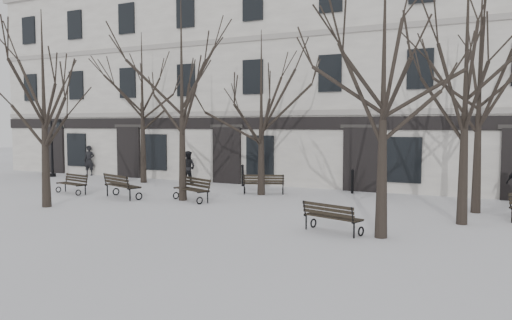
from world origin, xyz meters
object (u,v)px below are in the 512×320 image
Objects in this scene: tree_1 at (182,74)px; bench_0 at (73,183)px; bench_3 at (193,188)px; tree_3 at (467,54)px; bench_4 at (264,183)px; bench_1 at (121,185)px; lamp_post at (55,143)px; bench_2 at (332,216)px; tree_0 at (43,85)px; tree_2 at (384,61)px.

tree_1 is 7.16m from bench_0.
bench_0 is 5.97m from bench_3.
tree_3 is at bearing -0.92° from tree_1.
tree_3 is at bearing 13.55° from bench_0.
tree_3 is 10.01m from bench_4.
lamp_post is at bearing -7.76° from bench_1.
tree_3 is 10.98m from bench_3.
bench_0 is at bearing -174.31° from tree_1.
tree_1 is at bearing 17.88° from bench_0.
bench_1 is at bearing -27.49° from lamp_post.
bench_3 is 0.57× the size of lamp_post.
bench_0 is 0.52× the size of lamp_post.
bench_2 is 0.97× the size of bench_4.
lamp_post is at bearing 169.13° from tree_3.
bench_1 is 10.13m from bench_2.
tree_1 reaches higher than tree_0.
tree_1 is 3.83× the size of bench_1.
tree_1 is (3.57, 3.59, 0.55)m from tree_0.
tree_0 is 6.72m from bench_3.
bench_4 is at bearing 84.33° from bench_3.
tree_0 is at bearing 19.95° from bench_2.
tree_2 is 0.92× the size of tree_3.
bench_3 is at bearing 178.90° from tree_3.
tree_1 is at bearing -145.21° from bench_1.
bench_0 is 7.99m from lamp_post.
tree_2 is at bearing 2.52° from bench_3.
tree_0 is 3.97× the size of bench_2.
bench_3 is (3.05, 0.72, -0.05)m from bench_1.
tree_0 reaches higher than bench_4.
bench_1 reaches higher than bench_2.
bench_3 is at bearing 159.08° from tree_2.
bench_4 is (-8.27, 3.21, -4.65)m from tree_3.
bench_2 is (10.80, 0.45, -4.02)m from tree_0.
tree_2 is at bearing -19.40° from lamp_post.
tree_3 is at bearing -119.26° from bench_2.
bench_4 reaches higher than bench_0.
tree_2 is (12.17, 0.50, 0.22)m from tree_0.
tree_0 is 0.87× the size of tree_3.
bench_0 is 0.84× the size of bench_1.
tree_2 is 4.46m from bench_2.
tree_2 reaches higher than bench_0.
bench_1 is 6.02m from bench_4.
tree_3 reaches higher than bench_4.
bench_1 reaches higher than bench_0.
bench_3 is at bearing 36.38° from bench_4.
bench_1 is (-11.20, 2.39, -4.16)m from tree_2.
tree_2 reaches higher than bench_4.
tree_1 is 10.41m from tree_3.
tree_2 is 4.05× the size of bench_4.
bench_4 is at bearing 54.85° from tree_1.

